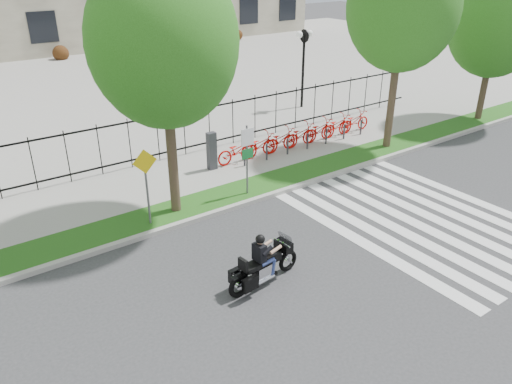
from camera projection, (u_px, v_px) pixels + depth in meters
ground at (308, 267)px, 13.78m from camera, size 120.00×120.00×0.00m
curb at (227, 209)px, 16.75m from camera, size 60.00×0.20×0.15m
grass_verge at (214, 200)px, 17.37m from camera, size 60.00×1.50×0.15m
sidewalk at (180, 176)px, 19.20m from camera, size 60.00×3.50×0.15m
plaza at (51, 87)px, 32.05m from camera, size 80.00×34.00×0.10m
crosswalk_stripes at (419, 218)px, 16.32m from camera, size 5.70×8.00×0.01m
iron_fence at (158, 137)px, 20.02m from camera, size 30.00×0.06×2.00m
lamp_post_right at (304, 50)px, 26.43m from camera, size 1.06×0.70×4.25m
street_tree_1 at (163, 42)px, 14.23m from camera, size 4.39×4.39×7.93m
street_tree_2 at (403, 7)px, 19.52m from camera, size 4.43×4.43×8.34m
street_tree_3 at (497, 23)px, 23.67m from camera, size 4.51×4.51×7.30m
bike_share_station at (299, 135)px, 21.79m from camera, size 8.92×0.87×1.50m
sign_pole_regulatory at (247, 151)px, 16.99m from camera, size 0.50×0.09×2.50m
sign_pole_warning at (146, 177)px, 15.04m from camera, size 0.78×0.09×2.49m
motorcycle_rider at (264, 263)px, 12.88m from camera, size 2.35×0.76×1.81m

